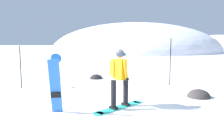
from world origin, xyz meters
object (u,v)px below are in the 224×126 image
spare_snowboard (56,84)px  snowboarder_main (119,77)px  rock_dark (199,97)px  piste_marker_far (20,64)px  piste_marker_near (170,58)px  rock_mid (96,79)px

spare_snowboard → snowboarder_main: bearing=11.3°
snowboarder_main → rock_dark: size_ratio=2.16×
rock_dark → piste_marker_far: bearing=163.5°
snowboarder_main → piste_marker_far: bearing=143.4°
snowboarder_main → piste_marker_near: bearing=46.6°
rock_dark → piste_marker_near: bearing=97.3°
piste_marker_near → rock_mid: bearing=150.7°
piste_marker_near → piste_marker_far: piste_marker_near is taller
spare_snowboard → rock_dark: size_ratio=2.03×
rock_mid → piste_marker_far: bearing=-149.2°
rock_dark → rock_mid: size_ratio=1.20×
spare_snowboard → rock_mid: spare_snowboard is taller
rock_mid → piste_marker_near: bearing=-29.3°
spare_snowboard → rock_mid: bearing=77.5°
spare_snowboard → piste_marker_far: (-2.02, 3.13, 0.21)m
spare_snowboard → piste_marker_far: size_ratio=0.90×
piste_marker_far → rock_dark: size_ratio=2.26×
rock_dark → rock_mid: 5.20m
snowboarder_main → rock_mid: size_ratio=2.60×
spare_snowboard → piste_marker_near: (4.38, 3.15, 0.39)m
piste_marker_far → rock_mid: piste_marker_far is taller
piste_marker_near → rock_mid: size_ratio=3.23×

